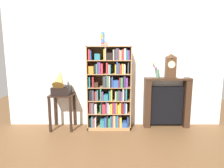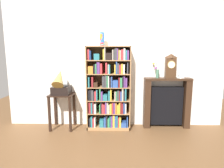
{
  "view_description": "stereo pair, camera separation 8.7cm",
  "coord_description": "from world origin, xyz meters",
  "px_view_note": "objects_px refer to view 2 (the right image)",
  "views": [
    {
      "loc": [
        0.06,
        -3.66,
        1.52
      ],
      "look_at": [
        0.07,
        0.07,
        0.91
      ],
      "focal_mm": 30.36,
      "sensor_mm": 36.0,
      "label": 1
    },
    {
      "loc": [
        0.15,
        -3.66,
        1.52
      ],
      "look_at": [
        0.07,
        0.07,
        0.91
      ],
      "focal_mm": 30.36,
      "sensor_mm": 36.0,
      "label": 2
    }
  ],
  "objects_px": {
    "flower_vase": "(157,71)",
    "fireplace_mantel": "(166,103)",
    "mantel_clock": "(171,66)",
    "side_table_left": "(62,104)",
    "bookshelf": "(109,91)",
    "gramophone": "(60,84)",
    "cup_stack": "(102,39)",
    "teacup_with_saucer": "(181,77)"
  },
  "relations": [
    {
      "from": "mantel_clock",
      "to": "flower_vase",
      "type": "height_order",
      "value": "mantel_clock"
    },
    {
      "from": "teacup_with_saucer",
      "to": "bookshelf",
      "type": "bearing_deg",
      "value": -177.12
    },
    {
      "from": "flower_vase",
      "to": "teacup_with_saucer",
      "type": "xyz_separation_m",
      "value": [
        0.48,
        -0.01,
        -0.12
      ]
    },
    {
      "from": "mantel_clock",
      "to": "side_table_left",
      "type": "bearing_deg",
      "value": -177.47
    },
    {
      "from": "cup_stack",
      "to": "mantel_clock",
      "type": "height_order",
      "value": "cup_stack"
    },
    {
      "from": "mantel_clock",
      "to": "flower_vase",
      "type": "distance_m",
      "value": 0.29
    },
    {
      "from": "side_table_left",
      "to": "gramophone",
      "type": "bearing_deg",
      "value": -90.0
    },
    {
      "from": "fireplace_mantel",
      "to": "flower_vase",
      "type": "xyz_separation_m",
      "value": [
        -0.23,
        -0.01,
        0.66
      ]
    },
    {
      "from": "bookshelf",
      "to": "fireplace_mantel",
      "type": "relative_size",
      "value": 1.61
    },
    {
      "from": "gramophone",
      "to": "fireplace_mantel",
      "type": "xyz_separation_m",
      "value": [
        2.13,
        0.17,
        -0.41
      ]
    },
    {
      "from": "bookshelf",
      "to": "mantel_clock",
      "type": "bearing_deg",
      "value": 3.28
    },
    {
      "from": "side_table_left",
      "to": "bookshelf",
      "type": "bearing_deg",
      "value": 1.56
    },
    {
      "from": "teacup_with_saucer",
      "to": "flower_vase",
      "type": "bearing_deg",
      "value": 179.22
    },
    {
      "from": "fireplace_mantel",
      "to": "mantel_clock",
      "type": "distance_m",
      "value": 0.76
    },
    {
      "from": "cup_stack",
      "to": "gramophone",
      "type": "height_order",
      "value": "cup_stack"
    },
    {
      "from": "cup_stack",
      "to": "side_table_left",
      "type": "bearing_deg",
      "value": -178.14
    },
    {
      "from": "gramophone",
      "to": "teacup_with_saucer",
      "type": "relative_size",
      "value": 3.8
    },
    {
      "from": "bookshelf",
      "to": "gramophone",
      "type": "bearing_deg",
      "value": -175.09
    },
    {
      "from": "side_table_left",
      "to": "fireplace_mantel",
      "type": "relative_size",
      "value": 0.69
    },
    {
      "from": "fireplace_mantel",
      "to": "mantel_clock",
      "type": "height_order",
      "value": "mantel_clock"
    },
    {
      "from": "gramophone",
      "to": "mantel_clock",
      "type": "bearing_deg",
      "value": 3.99
    },
    {
      "from": "fireplace_mantel",
      "to": "teacup_with_saucer",
      "type": "distance_m",
      "value": 0.6
    },
    {
      "from": "flower_vase",
      "to": "side_table_left",
      "type": "bearing_deg",
      "value": -176.85
    },
    {
      "from": "side_table_left",
      "to": "flower_vase",
      "type": "xyz_separation_m",
      "value": [
        1.9,
        0.1,
        0.66
      ]
    },
    {
      "from": "cup_stack",
      "to": "mantel_clock",
      "type": "xyz_separation_m",
      "value": [
        1.35,
        0.07,
        -0.52
      ]
    },
    {
      "from": "flower_vase",
      "to": "gramophone",
      "type": "bearing_deg",
      "value": -175.19
    },
    {
      "from": "bookshelf",
      "to": "fireplace_mantel",
      "type": "xyz_separation_m",
      "value": [
        1.18,
        0.09,
        -0.26
      ]
    },
    {
      "from": "cup_stack",
      "to": "flower_vase",
      "type": "bearing_deg",
      "value": 4.13
    },
    {
      "from": "bookshelf",
      "to": "flower_vase",
      "type": "bearing_deg",
      "value": 4.72
    },
    {
      "from": "flower_vase",
      "to": "fireplace_mantel",
      "type": "bearing_deg",
      "value": 2.72
    },
    {
      "from": "bookshelf",
      "to": "side_table_left",
      "type": "distance_m",
      "value": 0.98
    },
    {
      "from": "cup_stack",
      "to": "side_table_left",
      "type": "xyz_separation_m",
      "value": [
        -0.82,
        -0.03,
        -1.28
      ]
    },
    {
      "from": "side_table_left",
      "to": "mantel_clock",
      "type": "distance_m",
      "value": 2.31
    },
    {
      "from": "fireplace_mantel",
      "to": "bookshelf",
      "type": "bearing_deg",
      "value": -175.66
    },
    {
      "from": "bookshelf",
      "to": "fireplace_mantel",
      "type": "bearing_deg",
      "value": 4.34
    },
    {
      "from": "bookshelf",
      "to": "flower_vase",
      "type": "relative_size",
      "value": 5.19
    },
    {
      "from": "cup_stack",
      "to": "teacup_with_saucer",
      "type": "height_order",
      "value": "cup_stack"
    },
    {
      "from": "gramophone",
      "to": "mantel_clock",
      "type": "relative_size",
      "value": 1.14
    },
    {
      "from": "bookshelf",
      "to": "mantel_clock",
      "type": "height_order",
      "value": "bookshelf"
    },
    {
      "from": "bookshelf",
      "to": "cup_stack",
      "type": "height_order",
      "value": "cup_stack"
    },
    {
      "from": "gramophone",
      "to": "fireplace_mantel",
      "type": "distance_m",
      "value": 2.18
    },
    {
      "from": "gramophone",
      "to": "flower_vase",
      "type": "relative_size",
      "value": 1.71
    }
  ]
}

